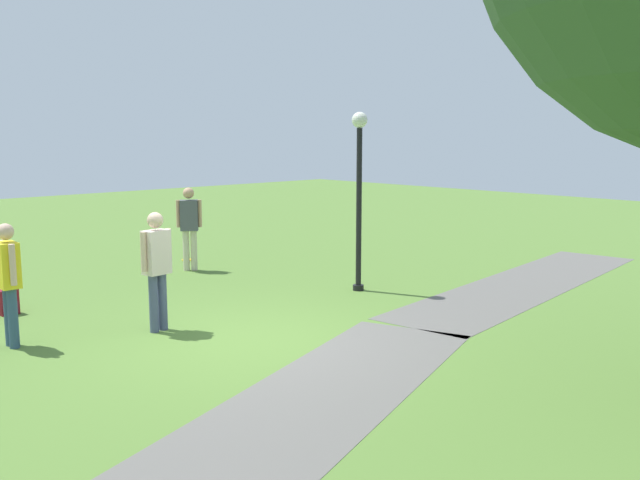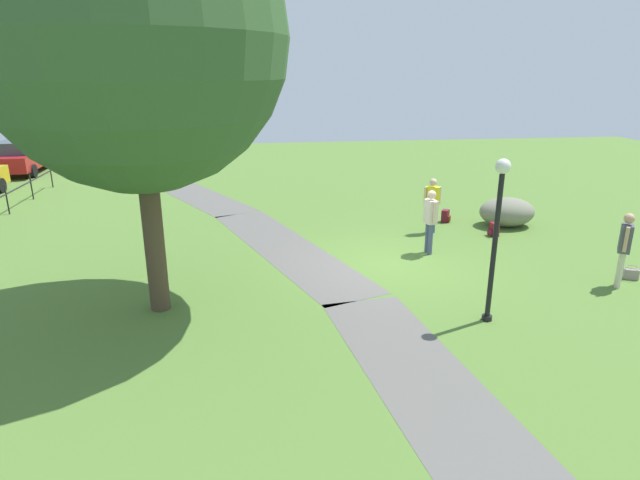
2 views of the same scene
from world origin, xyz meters
name	(u,v)px [view 2 (image 2 of 2)]	position (x,y,z in m)	size (l,w,h in m)	color
ground_plane	(385,265)	(0.00, 0.00, 0.00)	(48.00, 48.00, 0.00)	#517530
footpath_segment_near	(450,412)	(-6.03, 0.62, 0.00)	(8.14, 2.63, 0.01)	#5C5955
footpath_segment_mid	(285,247)	(1.72, 2.41, 0.00)	(8.11, 4.20, 0.01)	#5C5955
footpath_segment_far	(192,193)	(9.05, 5.57, 0.00)	(7.87, 5.20, 0.01)	#5C5955
large_shade_tree	(133,37)	(-1.85, 5.27, 5.26)	(5.56, 5.56, 8.06)	#4E3C2B
lamp_post	(497,223)	(-3.30, -1.20, 1.99)	(0.28, 0.28, 3.20)	black
lawn_boulder	(507,212)	(2.90, -4.69, 0.45)	(1.39, 1.75, 0.90)	slate
woman_with_handbag	(624,245)	(-2.12, -4.88, 1.00)	(0.44, 0.40, 1.73)	beige
man_near_boulder	(430,217)	(0.70, -1.38, 1.01)	(0.52, 0.29, 1.73)	#495175
passerby_on_path	(432,202)	(2.52, -2.06, 0.96)	(0.26, 0.52, 1.67)	#314D6C
handbag_on_grass	(631,273)	(-1.75, -5.50, 0.14)	(0.36, 0.36, 0.31)	gray
backpack_by_boulder	(494,230)	(1.94, -3.82, 0.19)	(0.29, 0.28, 0.40)	maroon
spare_backpack_on_lawn	(446,216)	(3.58, -2.95, 0.19)	(0.35, 0.35, 0.40)	maroon
parked_coupe_black	(22,156)	(14.62, 13.94, 0.81)	(4.30, 1.93, 1.56)	red
delivery_van	(55,133)	(20.50, 14.26, 1.27)	(5.70, 2.67, 2.30)	maroon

